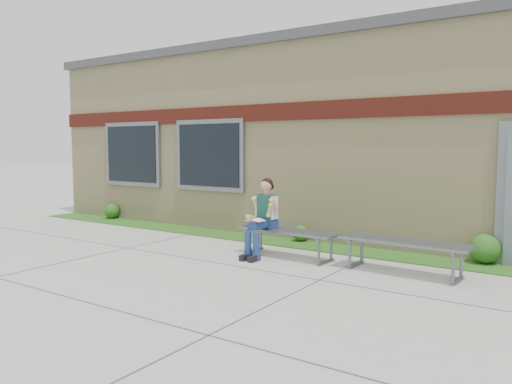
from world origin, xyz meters
The scene contains 9 objects.
ground centered at (0.00, 0.00, 0.00)m, with size 80.00×80.00×0.00m, color #9E9E99.
grass_strip centered at (0.00, 2.60, 0.01)m, with size 16.00×0.80×0.02m, color #1E5416.
school_building centered at (0.00, 5.99, 2.10)m, with size 16.20×6.22×4.20m.
bench_left centered at (-0.13, 1.53, 0.37)m, with size 1.86×0.63×0.47m.
bench_right centered at (1.87, 1.53, 0.39)m, with size 1.97×0.64×0.50m.
girl centered at (-0.52, 1.33, 0.72)m, with size 0.48×0.80×1.36m.
shrub_west centered at (-6.21, 2.85, 0.21)m, with size 0.38×0.38×0.38m, color #1E5416.
shrub_mid centered at (-0.60, 2.85, 0.18)m, with size 0.32×0.32×0.32m, color #1E5416.
shrub_east centered at (2.78, 2.85, 0.26)m, with size 0.48×0.48×0.48m, color #1E5416.
Camera 1 is at (4.12, -5.79, 1.92)m, focal length 35.00 mm.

